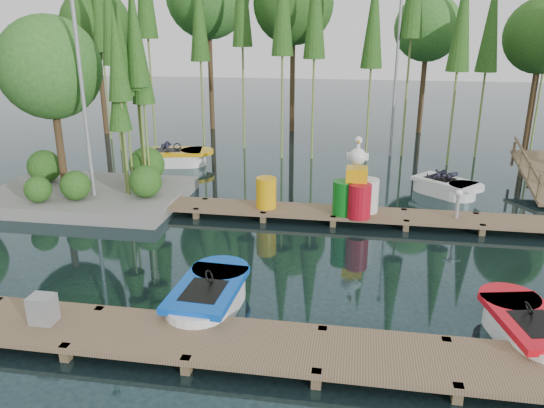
% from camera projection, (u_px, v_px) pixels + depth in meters
% --- Properties ---
extents(ground_plane, '(90.00, 90.00, 0.00)m').
position_uv_depth(ground_plane, '(250.00, 250.00, 13.56)').
color(ground_plane, '#1C3135').
extents(near_dock, '(18.00, 1.50, 0.50)m').
position_uv_depth(near_dock, '(197.00, 340.00, 9.29)').
color(near_dock, brown).
rests_on(near_dock, ground).
extents(far_dock, '(15.00, 1.20, 0.50)m').
position_uv_depth(far_dock, '(300.00, 211.00, 15.67)').
color(far_dock, brown).
rests_on(far_dock, ground).
extents(island, '(6.20, 4.20, 6.75)m').
position_uv_depth(island, '(73.00, 101.00, 16.59)').
color(island, gray).
rests_on(island, ground).
extents(tree_screen, '(34.42, 18.53, 10.31)m').
position_uv_depth(tree_screen, '(252.00, 8.00, 21.81)').
color(tree_screen, '#44301D').
rests_on(tree_screen, ground).
extents(lamp_island, '(0.30, 0.30, 7.25)m').
position_uv_depth(lamp_island, '(80.00, 68.00, 15.38)').
color(lamp_island, gray).
rests_on(lamp_island, ground).
extents(lamp_rear, '(0.30, 0.30, 7.25)m').
position_uv_depth(lamp_rear, '(397.00, 55.00, 21.84)').
color(lamp_rear, gray).
rests_on(lamp_rear, ground).
extents(boat_blue, '(1.35, 2.75, 0.90)m').
position_uv_depth(boat_blue, '(209.00, 298.00, 10.64)').
color(boat_blue, white).
rests_on(boat_blue, ground).
extents(boat_red, '(1.63, 2.68, 0.84)m').
position_uv_depth(boat_red, '(528.00, 330.00, 9.55)').
color(boat_red, white).
rests_on(boat_red, ground).
extents(boat_yellow_far, '(3.16, 1.90, 1.48)m').
position_uv_depth(boat_yellow_far, '(175.00, 157.00, 21.66)').
color(boat_yellow_far, white).
rests_on(boat_yellow_far, ground).
extents(boat_white_far, '(2.61, 2.49, 1.18)m').
position_uv_depth(boat_white_far, '(445.00, 187.00, 17.89)').
color(boat_white_far, white).
rests_on(boat_white_far, ground).
extents(utility_cabinet, '(0.44, 0.37, 0.53)m').
position_uv_depth(utility_cabinet, '(43.00, 309.00, 9.63)').
color(utility_cabinet, gray).
rests_on(utility_cabinet, near_dock).
extents(yellow_barrel, '(0.61, 0.61, 0.91)m').
position_uv_depth(yellow_barrel, '(266.00, 193.00, 15.66)').
color(yellow_barrel, '#E09F0B').
rests_on(yellow_barrel, far_dock).
extents(drum_cluster, '(1.30, 1.19, 2.25)m').
position_uv_depth(drum_cluster, '(357.00, 192.00, 15.03)').
color(drum_cluster, '#0B6515').
rests_on(drum_cluster, far_dock).
extents(seagull_post, '(0.52, 0.28, 0.83)m').
position_uv_depth(seagull_post, '(458.00, 199.00, 14.78)').
color(seagull_post, gray).
rests_on(seagull_post, far_dock).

